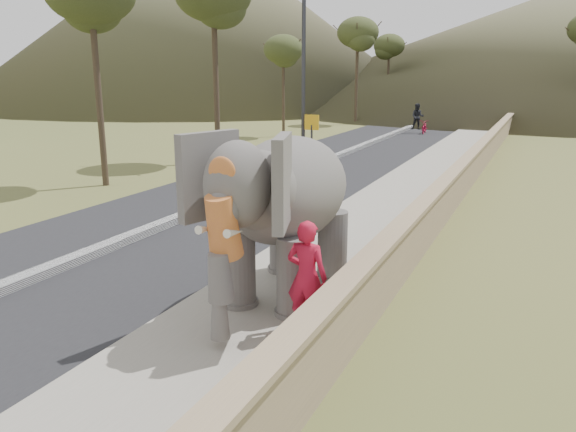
# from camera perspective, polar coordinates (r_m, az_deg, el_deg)

# --- Properties ---
(ground) EXTENTS (160.00, 160.00, 0.00)m
(ground) POSITION_cam_1_polar(r_m,az_deg,el_deg) (11.10, 1.42, -7.11)
(ground) COLOR olive
(ground) RESTS_ON ground
(road) EXTENTS (7.00, 120.00, 0.03)m
(road) POSITION_cam_1_polar(r_m,az_deg,el_deg) (21.87, -0.28, 3.78)
(road) COLOR black
(road) RESTS_ON ground
(median) EXTENTS (0.35, 120.00, 0.22)m
(median) POSITION_cam_1_polar(r_m,az_deg,el_deg) (21.86, -0.28, 4.03)
(median) COLOR black
(median) RESTS_ON ground
(walkway) EXTENTS (3.00, 120.00, 0.15)m
(walkway) POSITION_cam_1_polar(r_m,az_deg,el_deg) (20.31, 12.64, 2.76)
(walkway) COLOR #9E9687
(walkway) RESTS_ON ground
(parapet) EXTENTS (0.30, 120.00, 1.10)m
(parapet) POSITION_cam_1_polar(r_m,az_deg,el_deg) (19.96, 17.35, 3.64)
(parapet) COLOR tan
(parapet) RESTS_ON ground
(lamppost) EXTENTS (1.76, 0.36, 8.00)m
(lamppost) POSITION_cam_1_polar(r_m,az_deg,el_deg) (22.98, 2.34, 16.46)
(lamppost) COLOR #323438
(lamppost) RESTS_ON ground
(signboard) EXTENTS (0.60, 0.08, 2.40)m
(signboard) POSITION_cam_1_polar(r_m,az_deg,el_deg) (22.75, 2.42, 8.34)
(signboard) COLOR #2D2D33
(signboard) RESTS_ON ground
(hill_left) EXTENTS (60.00, 60.00, 22.00)m
(hill_left) POSITION_cam_1_polar(r_m,az_deg,el_deg) (77.30, -8.98, 19.49)
(hill_left) COLOR brown
(hill_left) RESTS_ON ground
(hill_far) EXTENTS (80.00, 80.00, 14.00)m
(hill_far) POSITION_cam_1_polar(r_m,az_deg,el_deg) (79.55, 26.26, 15.19)
(hill_far) COLOR brown
(hill_far) RESTS_ON ground
(elephant_and_man) EXTENTS (2.33, 4.16, 3.00)m
(elephant_and_man) POSITION_cam_1_polar(r_m,az_deg,el_deg) (10.01, 0.07, 0.33)
(elephant_and_man) COLOR slate
(elephant_and_man) RESTS_ON ground
(motorcyclist) EXTENTS (1.34, 1.80, 1.99)m
(motorcyclist) POSITION_cam_1_polar(r_m,az_deg,el_deg) (39.09, 13.37, 9.29)
(motorcyclist) COLOR maroon
(motorcyclist) RESTS_ON ground
(trees) EXTENTS (47.17, 42.09, 8.84)m
(trees) POSITION_cam_1_polar(r_m,az_deg,el_deg) (37.14, 23.14, 13.16)
(trees) COLOR #473828
(trees) RESTS_ON ground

